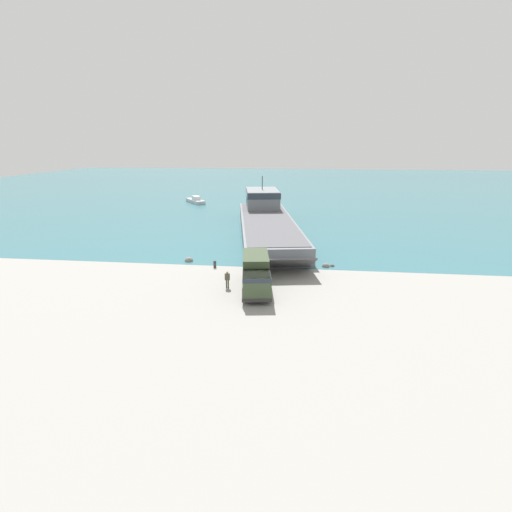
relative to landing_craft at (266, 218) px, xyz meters
name	(u,v)px	position (x,y,z in m)	size (l,w,h in m)	color
ground_plane	(260,281)	(1.79, -25.01, -1.92)	(240.00, 240.00, 0.00)	gray
water_surface	(292,186)	(1.79, 69.66, -1.91)	(240.00, 180.00, 0.01)	#336B75
landing_craft	(266,218)	(0.00, 0.00, 0.00)	(13.90, 39.87, 7.84)	slate
military_truck	(256,274)	(1.67, -27.43, -0.30)	(3.65, 8.26, 3.15)	#3D4C33
soldier_on_ramp	(227,278)	(-1.12, -27.25, -0.96)	(0.46, 0.28, 1.66)	#4C4738
moored_boat_a	(196,201)	(-19.20, 27.95, -1.36)	(6.10, 7.28, 1.67)	#B7BABF
mooring_bollard	(215,264)	(-3.74, -21.02, -1.47)	(0.36, 0.36, 0.82)	#333338
shoreline_rock_a	(189,261)	(-7.35, -18.92, -1.92)	(1.00, 1.00, 1.00)	gray
shoreline_rock_b	(332,266)	(9.38, -18.95, -1.92)	(0.53, 0.53, 0.53)	#66605B
shoreline_rock_c	(326,267)	(8.66, -19.19, -1.92)	(0.87, 0.87, 0.87)	gray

